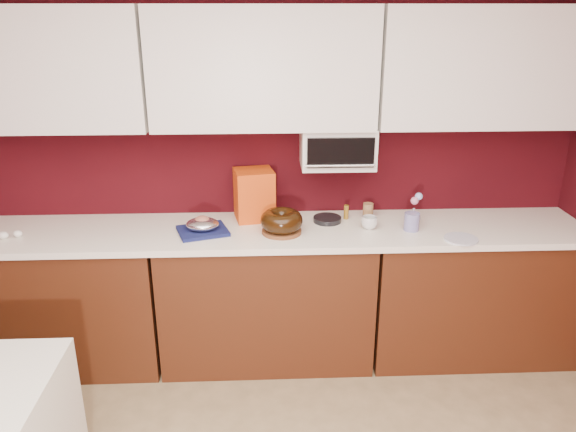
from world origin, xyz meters
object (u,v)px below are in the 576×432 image
(pandoro_box, at_px, (254,195))
(flower_vase, at_px, (413,215))
(toaster_oven, at_px, (337,146))
(coffee_mug, at_px, (369,221))
(blue_jar, at_px, (412,222))
(foil_ham_nest, at_px, (202,224))
(bundt_cake, at_px, (282,221))

(pandoro_box, distance_m, flower_vase, 1.02)
(toaster_oven, relative_size, flower_vase, 4.06)
(pandoro_box, height_order, flower_vase, pandoro_box)
(coffee_mug, bearing_deg, pandoro_box, 163.42)
(pandoro_box, bearing_deg, flower_vase, -17.81)
(coffee_mug, xyz_separation_m, blue_jar, (0.25, -0.03, 0.01))
(toaster_oven, bearing_deg, coffee_mug, -45.38)
(foil_ham_nest, xyz_separation_m, coffee_mug, (1.02, 0.02, -0.01))
(toaster_oven, distance_m, blue_jar, 0.65)
(bundt_cake, distance_m, foil_ham_nest, 0.48)
(foil_ham_nest, relative_size, coffee_mug, 2.08)
(foil_ham_nest, distance_m, pandoro_box, 0.40)
(coffee_mug, relative_size, flower_vase, 0.86)
(flower_vase, bearing_deg, coffee_mug, -163.88)
(coffee_mug, bearing_deg, bundt_cake, -175.17)
(coffee_mug, distance_m, flower_vase, 0.31)
(pandoro_box, bearing_deg, coffee_mug, -27.26)
(bundt_cake, xyz_separation_m, blue_jar, (0.79, 0.01, -0.02))
(bundt_cake, bearing_deg, toaster_oven, 33.65)
(toaster_oven, distance_m, foil_ham_nest, 0.95)
(pandoro_box, height_order, coffee_mug, pandoro_box)
(coffee_mug, height_order, blue_jar, blue_jar)
(bundt_cake, relative_size, coffee_mug, 2.68)
(pandoro_box, xyz_separation_m, coffee_mug, (0.71, -0.21, -0.11))
(blue_jar, bearing_deg, toaster_oven, 153.11)
(pandoro_box, height_order, blue_jar, pandoro_box)
(foil_ham_nest, bearing_deg, pandoro_box, 36.43)
(foil_ham_nest, distance_m, coffee_mug, 1.02)
(blue_jar, relative_size, flower_vase, 0.99)
(foil_ham_nest, bearing_deg, bundt_cake, -3.16)
(toaster_oven, xyz_separation_m, pandoro_box, (-0.52, 0.02, -0.31))
(bundt_cake, bearing_deg, pandoro_box, 122.97)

